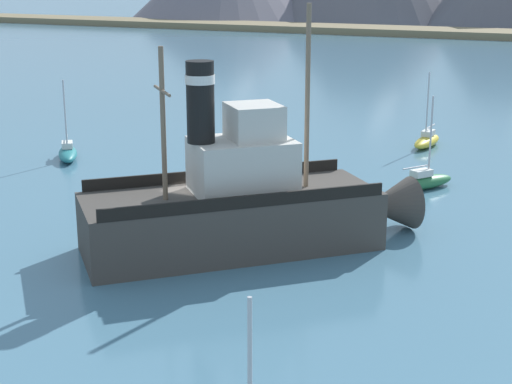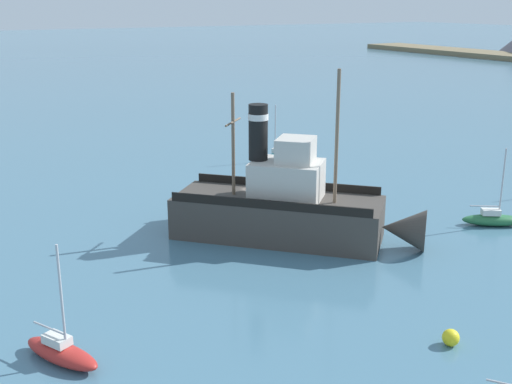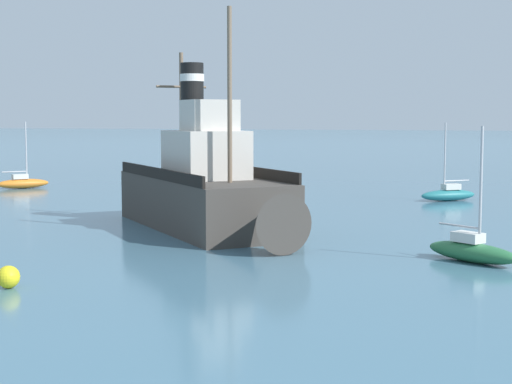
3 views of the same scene
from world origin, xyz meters
name	(u,v)px [view 1 (image 1 of 3)]	position (x,y,z in m)	size (l,w,h in m)	color
ground_plane	(202,242)	(0.00, 0.00, 0.00)	(600.00, 600.00, 0.00)	#477289
old_tugboat	(245,205)	(1.96, 0.15, 1.83)	(12.67, 12.46, 9.90)	#423D38
sailboat_yellow	(427,140)	(4.20, 22.55, 0.43)	(1.40, 3.88, 4.90)	gold
sailboat_teal	(68,153)	(-14.74, 9.62, 0.43)	(3.22, 3.67, 4.90)	#23757A
sailboat_green	(424,181)	(6.48, 12.33, 0.43)	(3.02, 3.78, 4.90)	#286B3D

